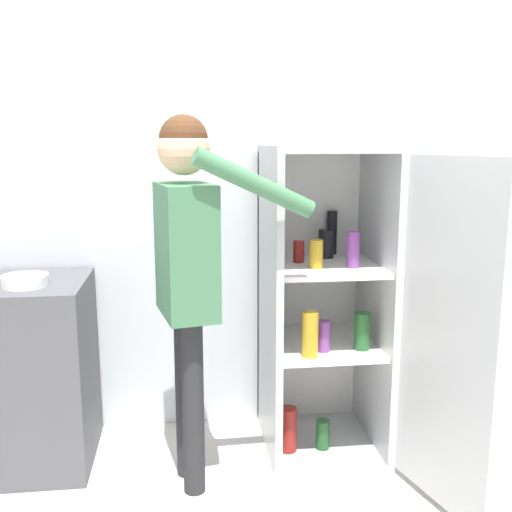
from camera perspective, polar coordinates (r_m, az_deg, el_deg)
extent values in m
cube|color=silver|center=(3.28, -1.55, 5.43)|extent=(7.00, 0.06, 2.55)
cube|color=#B7BABC|center=(3.35, 6.13, -17.13)|extent=(0.59, 0.65, 0.04)
cube|color=#B7BABC|center=(2.96, 6.74, 10.10)|extent=(0.59, 0.65, 0.04)
cube|color=white|center=(3.36, 5.19, -3.00)|extent=(0.59, 0.03, 1.50)
cube|color=#B7BABC|center=(3.01, 1.29, -4.57)|extent=(0.04, 0.65, 1.50)
cube|color=#B7BABC|center=(3.14, 11.33, -4.15)|extent=(0.03, 0.65, 1.50)
cube|color=white|center=(3.13, 6.33, -8.25)|extent=(0.52, 0.58, 0.02)
cube|color=white|center=(3.02, 6.49, -0.93)|extent=(0.52, 0.58, 0.02)
cube|color=#B7BABC|center=(2.64, 17.88, -7.34)|extent=(0.20, 0.58, 1.50)
cylinder|color=maroon|center=(3.03, 4.09, 0.43)|extent=(0.06, 0.06, 0.11)
cylinder|color=#B78C1E|center=(2.89, 5.75, 0.19)|extent=(0.07, 0.07, 0.14)
cylinder|color=#723884|center=(2.96, 6.39, -7.58)|extent=(0.07, 0.07, 0.15)
cylinder|color=black|center=(3.15, 6.68, 1.18)|extent=(0.08, 0.08, 0.15)
cylinder|color=#1E5123|center=(3.01, 10.08, -7.04)|extent=(0.08, 0.08, 0.19)
cylinder|color=#1E5123|center=(3.21, 6.36, -16.52)|extent=(0.07, 0.07, 0.15)
cylinder|color=maroon|center=(3.16, 3.07, -16.16)|extent=(0.09, 0.09, 0.23)
cylinder|color=black|center=(3.26, 7.24, 2.23)|extent=(0.05, 0.05, 0.23)
cylinder|color=#723884|center=(2.92, 9.23, 0.61)|extent=(0.06, 0.06, 0.18)
cylinder|color=#B78C1E|center=(2.87, 5.17, -7.46)|extent=(0.08, 0.08, 0.22)
cylinder|color=#262628|center=(2.92, -6.71, -12.87)|extent=(0.10, 0.10, 0.82)
cylinder|color=#262628|center=(2.79, -6.01, -14.13)|extent=(0.10, 0.10, 0.82)
cube|color=#3F724C|center=(2.64, -6.69, 0.55)|extent=(0.29, 0.42, 0.58)
sphere|color=#DBAD89|center=(2.60, -6.90, 10.12)|extent=(0.23, 0.23, 0.23)
sphere|color=#4C2D19|center=(2.60, -6.93, 10.99)|extent=(0.21, 0.21, 0.21)
cylinder|color=#3F724C|center=(2.86, -7.58, 0.70)|extent=(0.08, 0.08, 0.55)
cylinder|color=#3F724C|center=(2.46, -0.11, 6.91)|extent=(0.54, 0.18, 0.30)
cube|color=#4C4C51|center=(3.20, -20.82, -10.39)|extent=(0.59, 0.60, 0.93)
cylinder|color=white|center=(2.97, -21.14, -2.20)|extent=(0.21, 0.21, 0.05)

